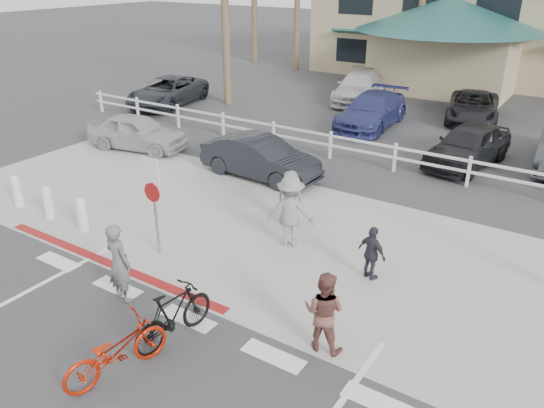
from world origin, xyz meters
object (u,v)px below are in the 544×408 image
Objects in this scene: bike_red at (116,351)px; car_red_compact at (137,132)px; car_white_sedan at (260,158)px; sign_post at (154,198)px; bike_black at (174,315)px.

car_red_compact reaches higher than bike_red.
bike_red is 12.29m from car_red_compact.
car_white_sedan is (-3.12, 8.88, 0.16)m from bike_red.
sign_post is 0.76× the size of car_red_compact.
sign_post reaches higher than car_red_compact.
car_white_sedan is at bearing -100.11° from car_red_compact.
car_red_compact is at bearing 139.30° from sign_post.
bike_red is at bearing -55.50° from sign_post.
sign_post is 1.59× the size of bike_black.
car_white_sedan reaches higher than car_red_compact.
bike_black is 0.48× the size of car_red_compact.
bike_red is 9.42m from car_white_sedan.
car_red_compact is at bearing -34.52° from bike_black.
sign_post is at bearing -34.73° from bike_black.
car_white_sedan is 5.47m from car_red_compact.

